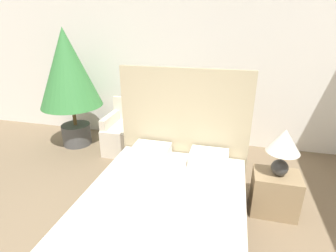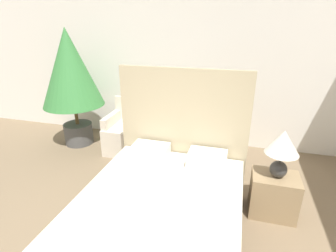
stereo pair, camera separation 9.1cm
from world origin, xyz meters
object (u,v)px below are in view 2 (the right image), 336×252
at_px(nightstand, 273,195).
at_px(table_lamp, 282,147).
at_px(armchair_near_window_left, 129,135).
at_px(bed, 160,213).
at_px(side_table, 157,143).
at_px(potted_palm, 70,72).
at_px(armchair_near_window_right, 187,142).

height_order(nightstand, table_lamp, table_lamp).
bearing_deg(armchair_near_window_left, nightstand, -26.21).
distance_m(bed, armchair_near_window_left, 2.09).
xyz_separation_m(armchair_near_window_left, side_table, (0.51, -0.02, -0.08)).
xyz_separation_m(bed, nightstand, (1.13, 0.71, -0.07)).
height_order(table_lamp, side_table, table_lamp).
relative_size(bed, table_lamp, 3.87).
relative_size(armchair_near_window_left, table_lamp, 1.60).
xyz_separation_m(potted_palm, table_lamp, (3.25, -1.07, -0.44)).
bearing_deg(armchair_near_window_right, bed, -84.58).
relative_size(armchair_near_window_left, nightstand, 1.71).
xyz_separation_m(armchair_near_window_right, nightstand, (1.23, -1.05, -0.04)).
distance_m(potted_palm, side_table, 1.86).
distance_m(armchair_near_window_left, armchair_near_window_right, 1.01).
distance_m(bed, armchair_near_window_right, 1.77).
distance_m(armchair_near_window_left, nightstand, 2.48).
relative_size(armchair_near_window_left, potted_palm, 0.43).
distance_m(bed, nightstand, 1.33).
bearing_deg(nightstand, table_lamp, -24.76).
bearing_deg(armchair_near_window_right, potted_palm, -178.33).
bearing_deg(side_table, nightstand, -30.84).
relative_size(table_lamp, side_table, 1.34).
relative_size(bed, nightstand, 4.16).
xyz_separation_m(bed, table_lamp, (1.13, 0.71, 0.55)).
relative_size(potted_palm, side_table, 4.95).
relative_size(armchair_near_window_right, table_lamp, 1.60).
relative_size(armchair_near_window_right, nightstand, 1.71).
relative_size(bed, armchair_near_window_left, 2.43).
xyz_separation_m(bed, armchair_near_window_right, (-0.10, 1.77, -0.03)).
bearing_deg(armchair_near_window_left, armchair_near_window_right, -1.02).
relative_size(armchair_near_window_left, armchair_near_window_right, 1.00).
xyz_separation_m(bed, armchair_near_window_left, (-1.11, 1.77, -0.03)).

